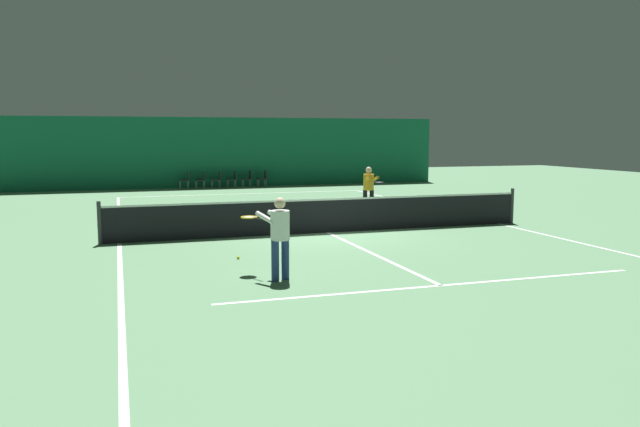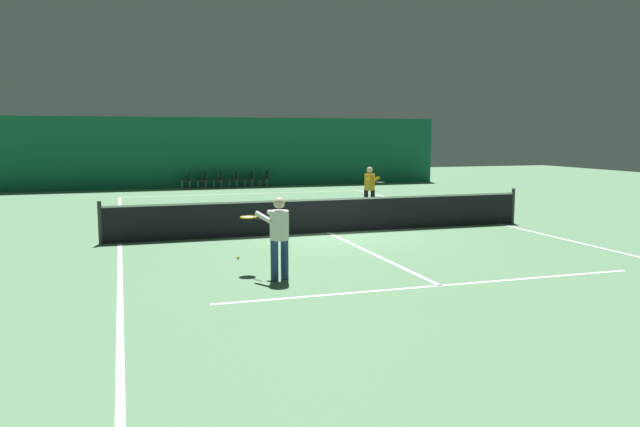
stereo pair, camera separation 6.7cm
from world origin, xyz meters
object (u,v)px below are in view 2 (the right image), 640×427
Objects in this scene: courtside_chair_3 at (234,178)px; tennis_ball at (238,258)px; courtside_chair_4 at (250,178)px; courtside_chair_5 at (265,177)px; courtside_chair_1 at (203,179)px; player_near at (278,232)px; courtside_chair_2 at (219,178)px; player_far at (370,186)px; tennis_net at (328,214)px; courtside_chair_0 at (187,179)px.

courtside_chair_3 is 18.60m from tennis_ball.
courtside_chair_4 is 1.00× the size of courtside_chair_5.
courtside_chair_4 is at bearing -90.00° from courtside_chair_5.
courtside_chair_1 is 1.00× the size of courtside_chair_4.
player_near reaches higher than courtside_chair_2.
player_far is 11.78m from courtside_chair_4.
courtside_chair_3 is 1.58m from courtside_chair_5.
player_far reaches higher than tennis_net.
player_far is (2.81, 3.82, 0.41)m from tennis_net.
tennis_net reaches higher than courtside_chair_4.
courtside_chair_0 is 1.00× the size of courtside_chair_4.
courtside_chair_5 is (2.38, 0.00, 0.00)m from courtside_chair_2.
player_near is 1.85× the size of courtside_chair_1.
courtside_chair_2 is 2.38m from courtside_chair_5.
tennis_net is 15.53m from courtside_chair_5.
courtside_chair_1 is 18.40m from tennis_ball.
courtside_chair_0 is at bearing -90.00° from courtside_chair_3.
courtside_chair_2 is 1.00× the size of courtside_chair_4.
player_near reaches higher than tennis_net.
courtside_chair_4 is 12.73× the size of tennis_ball.
courtside_chair_4 is (-1.91, 11.62, -0.44)m from player_far.
player_near is (-2.67, -5.05, 0.40)m from tennis_net.
courtside_chair_0 is at bearing 98.38° from tennis_net.
courtside_chair_2 is 12.73× the size of tennis_ball.
tennis_ball is (-3.14, -18.33, -0.45)m from courtside_chair_3.
courtside_chair_5 is (1.58, 0.00, 0.00)m from courtside_chair_3.
tennis_net is 7.57× the size of player_far.
tennis_net is 14.29× the size of courtside_chair_4.
player_near is at bearing -80.30° from tennis_ball.
courtside_chair_1 is at bearing 85.15° from tennis_ball.
courtside_chair_1 is at bearing -90.00° from courtside_chair_5.
courtside_chair_1 and courtside_chair_5 have the same top height.
tennis_net is 4.22m from tennis_ball.
player_far is at bearing 5.52° from courtside_chair_5.
tennis_ball is (-5.85, -6.71, -0.89)m from player_far.
player_near is at bearing -9.87° from courtside_chair_4.
courtside_chair_3 is (2.38, 0.00, 0.00)m from courtside_chair_0.
tennis_net is 15.51m from courtside_chair_1.
courtside_chair_5 is (1.69, 15.44, -0.03)m from tennis_net.
courtside_chair_0 and courtside_chair_1 have the same top height.
player_far reaches higher than courtside_chair_5.
courtside_chair_3 is 12.73× the size of tennis_ball.
courtside_chair_2 and courtside_chair_5 have the same top height.
courtside_chair_1 is 1.00× the size of courtside_chair_3.
tennis_ball is at bearing -40.07° from player_far.
courtside_chair_3 is (2.77, 20.48, -0.42)m from player_near.
courtside_chair_1 is (-1.48, 15.44, -0.03)m from tennis_net.
courtside_chair_3 is (0.10, 15.44, -0.03)m from tennis_net.
courtside_chair_0 and courtside_chair_3 have the same top height.
courtside_chair_4 is at bearing -169.64° from player_far.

